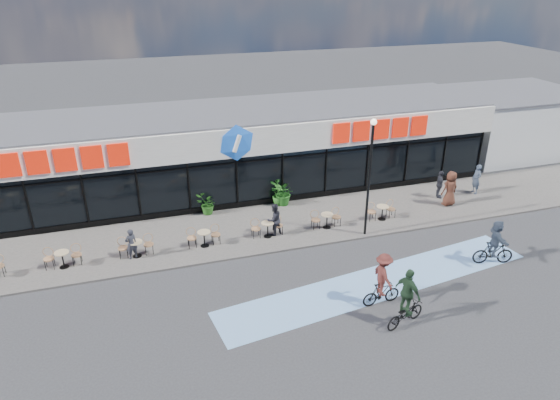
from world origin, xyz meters
name	(u,v)px	position (x,y,z in m)	size (l,w,h in m)	color
ground	(276,279)	(0.00, 0.00, 0.00)	(120.00, 120.00, 0.00)	#28282B
sidewalk	(249,229)	(0.00, 4.50, 0.05)	(44.00, 5.00, 0.10)	#58524E
bike_lane	(380,282)	(4.00, -1.50, 0.01)	(14.00, 2.20, 0.01)	#6994C6
building	(225,150)	(0.00, 9.93, 2.34)	(30.60, 6.57, 4.75)	black
neighbour_building	(510,120)	(20.50, 11.00, 2.06)	(9.20, 7.20, 4.11)	silver
lamp_post	(370,169)	(5.17, 2.30, 3.44)	(0.28, 0.28, 5.68)	black
bistro_set_1	(63,257)	(-8.42, 3.53, 0.56)	(1.54, 0.62, 0.90)	tan
bistro_set_2	(136,246)	(-5.40, 3.53, 0.56)	(1.54, 0.62, 0.90)	tan
bistro_set_3	(204,236)	(-2.38, 3.53, 0.56)	(1.54, 0.62, 0.90)	tan
bistro_set_4	(267,227)	(0.64, 3.53, 0.56)	(1.54, 0.62, 0.90)	tan
bistro_set_5	(326,218)	(3.66, 3.53, 0.56)	(1.54, 0.62, 0.90)	tan
bistro_set_6	(381,210)	(6.68, 3.53, 0.56)	(1.54, 0.62, 0.90)	tan
potted_plant_left	(207,205)	(-1.70, 6.67, 0.65)	(0.99, 0.86, 1.10)	#205117
potted_plant_mid	(278,194)	(2.17, 6.67, 0.71)	(0.68, 0.68, 1.22)	#205518
potted_plant_right	(283,194)	(2.37, 6.56, 0.77)	(1.21, 1.05, 1.35)	#1B4F16
patron_left	(131,244)	(-5.57, 3.32, 0.82)	(0.52, 0.34, 1.43)	#22232B
patron_right	(274,219)	(0.99, 3.55, 0.90)	(0.78, 0.61, 1.61)	black
pedestrian_a	(476,179)	(13.28, 4.83, 0.95)	(0.62, 0.41, 1.70)	#2E3948
pedestrian_b	(440,184)	(10.96, 4.91, 0.89)	(0.93, 0.39, 1.59)	#212229
pedestrian_c	(450,188)	(10.91, 3.92, 1.06)	(0.94, 0.61, 1.92)	#402117
cyclist_a	(383,281)	(3.36, -2.78, 1.03)	(1.59, 1.15, 2.19)	black
cyclist_b	(495,245)	(9.35, -1.61, 0.94)	(1.83, 1.58, 2.08)	black
cyclist_c	(406,304)	(3.60, -4.13, 0.89)	(1.88, 1.17, 2.30)	black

